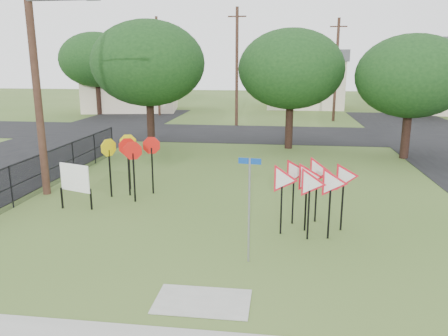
{
  "coord_description": "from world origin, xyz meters",
  "views": [
    {
      "loc": [
        1.52,
        -10.52,
        4.9
      ],
      "look_at": [
        -0.25,
        3.0,
        1.6
      ],
      "focal_mm": 35.0,
      "sensor_mm": 36.0,
      "label": 1
    }
  ],
  "objects_px": {
    "yield_sign_cluster": "(312,180)",
    "info_board": "(75,180)",
    "stop_sign_cluster": "(130,152)",
    "street_name_sign": "(249,203)"
  },
  "relations": [
    {
      "from": "street_name_sign",
      "to": "stop_sign_cluster",
      "type": "bearing_deg",
      "value": 133.26
    },
    {
      "from": "yield_sign_cluster",
      "to": "info_board",
      "type": "distance_m",
      "value": 7.9
    },
    {
      "from": "yield_sign_cluster",
      "to": "info_board",
      "type": "bearing_deg",
      "value": 172.74
    },
    {
      "from": "stop_sign_cluster",
      "to": "info_board",
      "type": "height_order",
      "value": "stop_sign_cluster"
    },
    {
      "from": "street_name_sign",
      "to": "stop_sign_cluster",
      "type": "height_order",
      "value": "street_name_sign"
    },
    {
      "from": "info_board",
      "to": "yield_sign_cluster",
      "type": "bearing_deg",
      "value": -7.26
    },
    {
      "from": "stop_sign_cluster",
      "to": "yield_sign_cluster",
      "type": "distance_m",
      "value": 7.06
    },
    {
      "from": "stop_sign_cluster",
      "to": "street_name_sign",
      "type": "bearing_deg",
      "value": -46.74
    },
    {
      "from": "stop_sign_cluster",
      "to": "yield_sign_cluster",
      "type": "xyz_separation_m",
      "value": [
        6.48,
        -2.8,
        -0.09
      ]
    },
    {
      "from": "info_board",
      "to": "stop_sign_cluster",
      "type": "bearing_deg",
      "value": 53.42
    }
  ]
}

